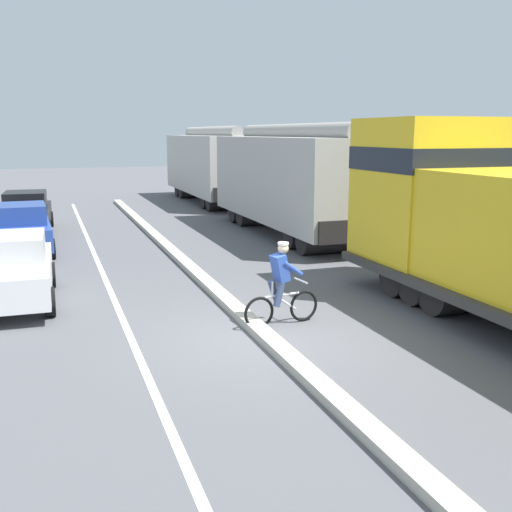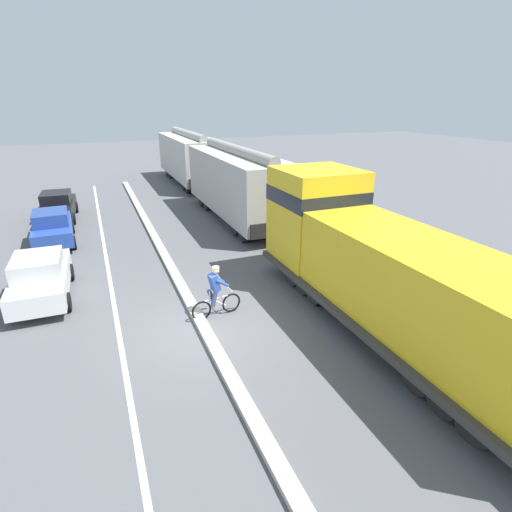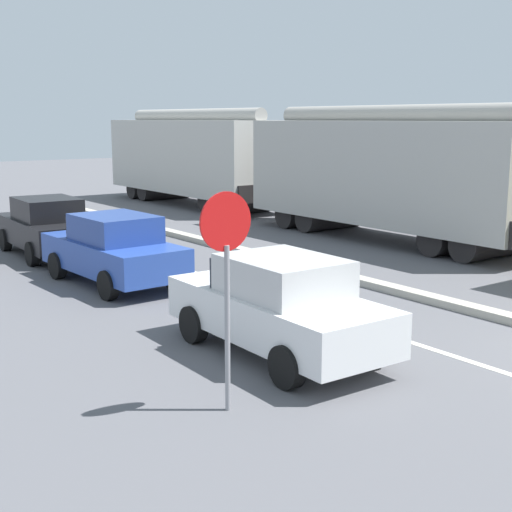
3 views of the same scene
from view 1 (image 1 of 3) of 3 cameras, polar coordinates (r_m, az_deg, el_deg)
The scene contains 9 objects.
ground_plane at distance 11.62m, azimuth 0.59°, elevation -7.71°, with size 120.00×120.00×0.00m, color #56565B.
median_curb at distance 17.15m, azimuth -6.26°, elevation -1.12°, with size 0.36×36.00×0.16m, color #B2AD9E.
lane_stripe at distance 16.80m, azimuth -14.25°, elevation -1.95°, with size 0.14×36.00×0.01m, color silver.
hopper_car_lead at distance 22.84m, azimuth 3.38°, elevation 7.18°, with size 2.90×10.60×4.18m.
hopper_car_middle at distance 33.82m, azimuth -4.30°, elevation 8.62°, with size 2.90×10.60×4.18m.
parked_car_white at distance 14.68m, azimuth -22.27°, elevation -1.17°, with size 1.90×4.23×1.62m.
parked_car_blue at distance 20.77m, azimuth -21.40°, elevation 2.45°, with size 1.96×4.26×1.62m.
parked_car_black at distance 25.10m, azimuth -21.01°, elevation 3.94°, with size 1.99×4.28×1.62m.
cyclist at distance 12.09m, azimuth 2.41°, elevation -2.89°, with size 1.70×0.52×1.71m.
Camera 1 is at (-3.74, -10.30, 3.86)m, focal length 42.00 mm.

